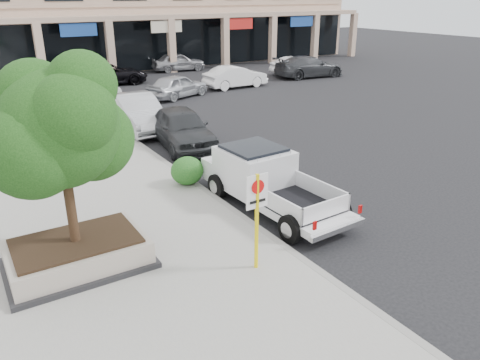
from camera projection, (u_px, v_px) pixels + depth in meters
name	position (u px, v px, depth m)	size (l,w,h in m)	color
ground	(311.00, 224.00, 13.16)	(120.00, 120.00, 0.00)	black
sidewalk	(60.00, 191.00, 15.16)	(8.00, 52.00, 0.15)	gray
curb	(172.00, 168.00, 17.10)	(0.20, 52.00, 0.15)	gray
strip_mall	(138.00, 9.00, 42.06)	(40.55, 12.43, 9.50)	tan
planter	(78.00, 253.00, 10.75)	(3.20, 2.20, 0.68)	black
planter_tree	(64.00, 127.00, 9.85)	(2.90, 2.55, 4.00)	#312113
no_parking_sign	(257.00, 209.00, 10.26)	(0.55, 0.09, 2.30)	yellow
hedge	(187.00, 171.00, 15.35)	(1.10, 0.99, 0.94)	#154B19
pickup_truck	(274.00, 183.00, 13.74)	(2.02, 5.47, 1.72)	silver
curb_car_a	(182.00, 128.00, 19.52)	(1.93, 4.79, 1.63)	#2A2C2E
curb_car_b	(136.00, 112.00, 21.93)	(1.77, 5.06, 1.67)	#B0B2B8
curb_car_c	(91.00, 86.00, 28.43)	(2.21, 5.44, 1.58)	silver
curb_car_d	(80.00, 77.00, 31.81)	(2.50, 5.42, 1.51)	black
lot_car_a	(177.00, 86.00, 28.85)	(1.70, 4.22, 1.44)	#AAADB2
lot_car_b	(235.00, 77.00, 31.91)	(1.56, 4.46, 1.47)	white
lot_car_c	(309.00, 67.00, 35.89)	(2.24, 5.51, 1.60)	#323437
lot_car_d	(111.00, 74.00, 33.06)	(2.37, 5.14, 1.43)	black
lot_car_e	(178.00, 62.00, 38.78)	(1.75, 4.35, 1.48)	#92949A
lot_car_f	(296.00, 66.00, 37.00)	(1.46, 4.18, 1.38)	white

